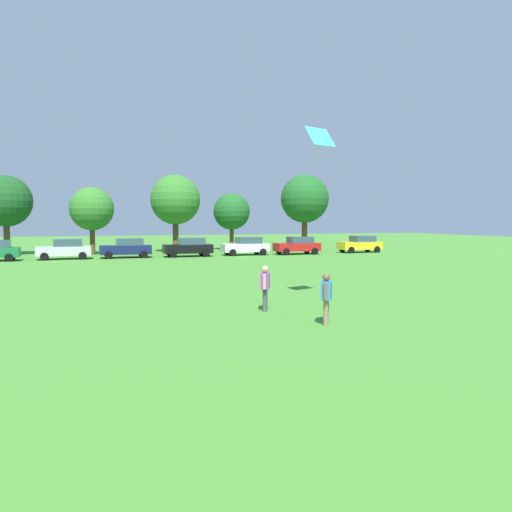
{
  "coord_description": "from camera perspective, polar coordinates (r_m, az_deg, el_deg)",
  "views": [
    {
      "loc": [
        0.35,
        0.9,
        3.27
      ],
      "look_at": [
        3.82,
        10.95,
        2.51
      ],
      "focal_mm": 35.45,
      "sensor_mm": 36.0,
      "label": 1
    }
  ],
  "objects": [
    {
      "name": "tree_left",
      "position": [
        52.32,
        -26.41,
        5.55
      ],
      "size": [
        4.75,
        4.75,
        7.39
      ],
      "color": "brown",
      "rests_on": "ground"
    },
    {
      "name": "parked_car_navy_2",
      "position": [
        45.13,
        -14.4,
        0.89
      ],
      "size": [
        4.3,
        2.02,
        1.68
      ],
      "rotation": [
        0.0,
        0.0,
        3.14
      ],
      "color": "#141E4C",
      "rests_on": "ground"
    },
    {
      "name": "parked_car_white_4",
      "position": [
        47.0,
        -1.14,
        1.14
      ],
      "size": [
        4.3,
        2.02,
        1.68
      ],
      "rotation": [
        0.0,
        0.0,
        3.14
      ],
      "color": "white",
      "rests_on": "ground"
    },
    {
      "name": "tree_far_right",
      "position": [
        56.11,
        5.51,
        6.42
      ],
      "size": [
        5.3,
        5.3,
        8.26
      ],
      "color": "brown",
      "rests_on": "ground"
    },
    {
      "name": "tree_center_left",
      "position": [
        50.15,
        -18.04,
        5.06
      ],
      "size": [
        4.09,
        4.09,
        6.37
      ],
      "color": "brown",
      "rests_on": "ground"
    },
    {
      "name": "parked_car_silver_1",
      "position": [
        44.97,
        -20.75,
        0.74
      ],
      "size": [
        4.3,
        2.02,
        1.68
      ],
      "rotation": [
        0.0,
        0.0,
        3.14
      ],
      "color": "silver",
      "rests_on": "ground"
    },
    {
      "name": "parked_car_black_3",
      "position": [
        45.55,
        -7.6,
        1.01
      ],
      "size": [
        4.3,
        2.02,
        1.68
      ],
      "rotation": [
        0.0,
        0.0,
        3.14
      ],
      "color": "black",
      "rests_on": "ground"
    },
    {
      "name": "bystander_midfield",
      "position": [
        18.14,
        1.03,
        -3.19
      ],
      "size": [
        0.5,
        0.72,
        1.64
      ],
      "rotation": [
        0.0,
        0.0,
        4.28
      ],
      "color": "#4C4C51",
      "rests_on": "ground"
    },
    {
      "name": "parked_car_red_5",
      "position": [
        48.37,
        4.73,
        1.21
      ],
      "size": [
        4.3,
        2.02,
        1.68
      ],
      "rotation": [
        0.0,
        0.0,
        3.14
      ],
      "color": "red",
      "rests_on": "ground"
    },
    {
      "name": "adult_bystander",
      "position": [
        15.92,
        7.94,
        -4.28
      ],
      "size": [
        0.54,
        0.67,
        1.63
      ],
      "rotation": [
        0.0,
        0.0,
        4.13
      ],
      "color": "#8C7259",
      "rests_on": "ground"
    },
    {
      "name": "ground_plane",
      "position": [
        29.28,
        -19.65,
        -2.57
      ],
      "size": [
        160.0,
        160.0,
        0.0
      ],
      "primitive_type": "plane",
      "color": "#42842D"
    },
    {
      "name": "tree_right",
      "position": [
        55.0,
        -2.77,
        5.01
      ],
      "size": [
        3.95,
        3.95,
        6.16
      ],
      "color": "brown",
      "rests_on": "ground"
    },
    {
      "name": "parked_car_yellow_6",
      "position": [
        51.97,
        11.7,
        1.34
      ],
      "size": [
        4.3,
        2.02,
        1.68
      ],
      "rotation": [
        0.0,
        0.0,
        3.14
      ],
      "color": "yellow",
      "rests_on": "ground"
    },
    {
      "name": "tree_center_right",
      "position": [
        51.78,
        -9.1,
        6.26
      ],
      "size": [
        5.02,
        5.02,
        7.82
      ],
      "color": "brown",
      "rests_on": "ground"
    },
    {
      "name": "kite",
      "position": [
        20.32,
        7.25,
        13.06
      ],
      "size": [
        1.33,
        0.93,
        1.12
      ],
      "color": "#3FBFE5"
    }
  ]
}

